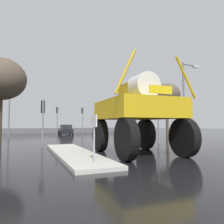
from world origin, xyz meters
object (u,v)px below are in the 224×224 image
object	(u,v)px
sedan_ahead	(66,130)
streetlight_near_right	(185,97)
bare_tree_right	(167,95)
lane_arrow_sign	(94,130)
oversize_sprayer	(138,113)
streetlight_far_left	(11,104)
bare_tree_left	(0,79)
traffic_signal_near_right	(157,114)
traffic_signal_far_left	(82,115)
traffic_signal_far_right	(57,114)
traffic_signal_near_left	(43,112)

from	to	relation	value
sedan_ahead	streetlight_near_right	distance (m)	18.71
sedan_ahead	bare_tree_right	distance (m)	15.35
lane_arrow_sign	sedan_ahead	distance (m)	24.37
oversize_sprayer	streetlight_far_left	world-z (taller)	streetlight_far_left
oversize_sprayer	bare_tree_left	bearing A→B (deg)	41.72
streetlight_near_right	bare_tree_left	xyz separation A→B (m)	(-15.00, 3.70, 1.10)
traffic_signal_near_right	streetlight_near_right	distance (m)	3.22
streetlight_near_right	bare_tree_left	distance (m)	15.49
sedan_ahead	bare_tree_right	xyz separation A→B (m)	(10.58, -10.18, 4.47)
traffic_signal_far_left	bare_tree_right	xyz separation A→B (m)	(8.20, -9.57, 2.15)
sedan_ahead	traffic_signal_far_right	world-z (taller)	traffic_signal_far_right
oversize_sprayer	bare_tree_left	size ratio (longest dim) A/B	0.82
traffic_signal_near_right	streetlight_far_left	bearing A→B (deg)	131.55
sedan_ahead	traffic_signal_far_right	xyz separation A→B (m)	(-1.34, -0.62, 2.30)
streetlight_near_right	traffic_signal_near_right	bearing A→B (deg)	173.89
oversize_sprayer	traffic_signal_far_left	size ratio (longest dim) A/B	1.34
oversize_sprayer	traffic_signal_near_right	size ratio (longest dim) A/B	1.69
lane_arrow_sign	traffic_signal_near_left	world-z (taller)	traffic_signal_near_left
lane_arrow_sign	bare_tree_right	world-z (taller)	bare_tree_right
bare_tree_right	lane_arrow_sign	bearing A→B (deg)	-134.74
traffic_signal_near_left	bare_tree_right	distance (m)	16.59
traffic_signal_far_right	streetlight_far_left	xyz separation A→B (m)	(-5.90, -2.37, 1.02)
traffic_signal_far_right	traffic_signal_far_left	bearing A→B (deg)	-0.01
bare_tree_left	bare_tree_right	world-z (taller)	bare_tree_left
lane_arrow_sign	oversize_sprayer	xyz separation A→B (m)	(3.15, 2.33, 0.83)
lane_arrow_sign	sedan_ahead	world-z (taller)	lane_arrow_sign
streetlight_far_left	traffic_signal_near_right	bearing A→B (deg)	-48.45
sedan_ahead	traffic_signal_near_right	size ratio (longest dim) A/B	1.27
streetlight_far_left	oversize_sprayer	bearing A→B (deg)	-69.23
sedan_ahead	bare_tree_right	size ratio (longest dim) A/B	0.63
streetlight_near_right	streetlight_far_left	world-z (taller)	streetlight_far_left
traffic_signal_near_right	bare_tree_left	world-z (taller)	bare_tree_left
sedan_ahead	traffic_signal_far_right	bearing A→B (deg)	117.69
sedan_ahead	streetlight_far_left	world-z (taller)	streetlight_far_left
lane_arrow_sign	oversize_sprayer	world-z (taller)	oversize_sprayer
traffic_signal_far_right	lane_arrow_sign	bearing A→B (deg)	-94.64
lane_arrow_sign	oversize_sprayer	size ratio (longest dim) A/B	0.31
streetlight_far_left	bare_tree_right	distance (m)	19.25
streetlight_near_right	traffic_signal_far_left	bearing A→B (deg)	107.68
traffic_signal_near_right	traffic_signal_far_right	xyz separation A→B (m)	(-6.09, 15.89, 0.62)
traffic_signal_near_left	traffic_signal_far_left	distance (m)	17.33
streetlight_near_right	streetlight_far_left	bearing A→B (deg)	136.91
streetlight_far_left	bare_tree_right	xyz separation A→B (m)	(17.82, -7.20, 1.14)
traffic_signal_far_right	streetlight_near_right	distance (m)	18.49
streetlight_far_left	bare_tree_right	bearing A→B (deg)	-21.99
traffic_signal_near_right	bare_tree_right	world-z (taller)	bare_tree_right
oversize_sprayer	streetlight_far_left	size ratio (longest dim) A/B	0.78
oversize_sprayer	traffic_signal_far_right	bearing A→B (deg)	4.86
bare_tree_right	traffic_signal_far_left	bearing A→B (deg)	130.61
traffic_signal_near_right	traffic_signal_far_left	distance (m)	16.08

